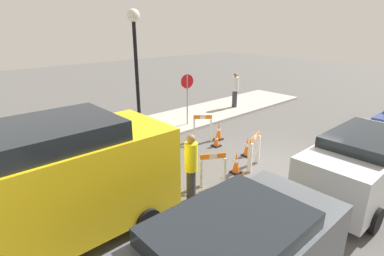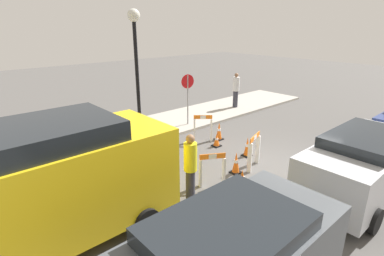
% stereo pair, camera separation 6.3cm
% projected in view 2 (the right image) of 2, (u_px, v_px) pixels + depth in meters
% --- Properties ---
extents(ground_plane, '(60.00, 60.00, 0.00)m').
position_uv_depth(ground_plane, '(281.00, 170.00, 9.37)').
color(ground_plane, '#565451').
extents(sidewalk_slab, '(18.00, 2.91, 0.12)m').
position_uv_depth(sidewalk_slab, '(166.00, 124.00, 13.54)').
color(sidewalk_slab, '#ADA89E').
rests_on(sidewalk_slab, ground_plane).
extents(streetlamp_post, '(0.44, 0.44, 4.70)m').
position_uv_depth(streetlamp_post, '(136.00, 59.00, 10.58)').
color(streetlamp_post, black).
rests_on(streetlamp_post, sidewalk_slab).
extents(stop_sign, '(0.59, 0.14, 2.20)m').
position_uv_depth(stop_sign, '(188.00, 91.00, 12.83)').
color(stop_sign, gray).
rests_on(stop_sign, sidewalk_slab).
extents(barricade_0, '(0.65, 0.60, 1.10)m').
position_uv_depth(barricade_0, '(152.00, 141.00, 10.14)').
color(barricade_0, white).
rests_on(barricade_0, ground_plane).
extents(barricade_1, '(0.70, 0.49, 0.97)m').
position_uv_depth(barricade_1, '(212.00, 169.00, 8.31)').
color(barricade_1, white).
rests_on(barricade_1, ground_plane).
extents(barricade_2, '(0.82, 0.38, 1.10)m').
position_uv_depth(barricade_2, '(254.00, 150.00, 9.34)').
color(barricade_2, white).
rests_on(barricade_2, ground_plane).
extents(barricade_3, '(0.62, 0.57, 1.05)m').
position_uv_depth(barricade_3, '(203.00, 128.00, 11.51)').
color(barricade_3, white).
rests_on(barricade_3, ground_plane).
extents(traffic_cone_0, '(0.30, 0.30, 0.68)m').
position_uv_depth(traffic_cone_0, '(236.00, 163.00, 9.08)').
color(traffic_cone_0, black).
rests_on(traffic_cone_0, ground_plane).
extents(traffic_cone_1, '(0.30, 0.30, 0.50)m').
position_uv_depth(traffic_cone_1, '(217.00, 140.00, 11.12)').
color(traffic_cone_1, black).
rests_on(traffic_cone_1, ground_plane).
extents(traffic_cone_2, '(0.30, 0.30, 0.72)m').
position_uv_depth(traffic_cone_2, '(219.00, 131.00, 11.73)').
color(traffic_cone_2, black).
rests_on(traffic_cone_2, ground_plane).
extents(traffic_cone_3, '(0.30, 0.30, 0.69)m').
position_uv_depth(traffic_cone_3, '(171.00, 140.00, 10.91)').
color(traffic_cone_3, black).
rests_on(traffic_cone_3, ground_plane).
extents(traffic_cone_4, '(0.30, 0.30, 0.57)m').
position_uv_depth(traffic_cone_4, '(242.00, 180.00, 8.24)').
color(traffic_cone_4, black).
rests_on(traffic_cone_4, ground_plane).
extents(traffic_cone_5, '(0.30, 0.30, 0.68)m').
position_uv_depth(traffic_cone_5, '(247.00, 147.00, 10.27)').
color(traffic_cone_5, black).
rests_on(traffic_cone_5, ground_plane).
extents(person_worker, '(0.46, 0.46, 1.82)m').
position_uv_depth(person_worker, '(190.00, 166.00, 7.41)').
color(person_worker, '#33333D').
rests_on(person_worker, ground_plane).
extents(person_pedestrian, '(0.49, 0.49, 1.81)m').
position_uv_depth(person_pedestrian, '(236.00, 89.00, 15.73)').
color(person_pedestrian, '#33333D').
rests_on(person_pedestrian, sidewalk_slab).
extents(parked_car_1, '(4.40, 1.85, 1.75)m').
position_uv_depth(parked_car_1, '(363.00, 161.00, 7.68)').
color(parked_car_1, '#B7BABF').
rests_on(parked_car_1, ground_plane).
extents(work_van, '(4.96, 2.23, 2.60)m').
position_uv_depth(work_van, '(48.00, 182.00, 5.85)').
color(work_van, yellow).
rests_on(work_van, ground_plane).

